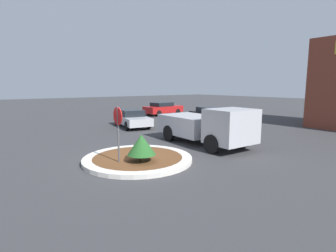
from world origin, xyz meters
TOP-DOWN VIEW (x-y plane):
  - ground_plane at (0.00, 0.00)m, footprint 120.00×120.00m
  - traffic_island at (0.00, 0.00)m, footprint 4.50×4.50m
  - stop_sign at (0.20, -0.96)m, footprint 0.69×0.07m
  - island_shrub at (0.66, -0.21)m, footprint 1.10×1.10m
  - utility_truck at (-0.44, 4.41)m, footprint 5.62×2.51m
  - parked_sedan_black at (-6.17, 10.81)m, footprint 4.72×2.52m
  - parked_sedan_silver at (-8.20, 4.28)m, footprint 4.61×2.55m
  - parked_sedan_red at (-13.36, 10.93)m, footprint 2.11×4.41m

SIDE VIEW (x-z plane):
  - ground_plane at x=0.00m, z-range 0.00..0.00m
  - traffic_island at x=0.00m, z-range 0.00..0.17m
  - parked_sedan_silver at x=-8.20m, z-range 0.02..1.31m
  - parked_sedan_black at x=-6.17m, z-range 0.03..1.31m
  - parked_sedan_red at x=-13.36m, z-range 0.02..1.37m
  - island_shrub at x=0.66m, z-range 0.30..1.37m
  - utility_truck at x=-0.44m, z-range 0.01..2.02m
  - stop_sign at x=0.20m, z-range 0.44..2.76m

